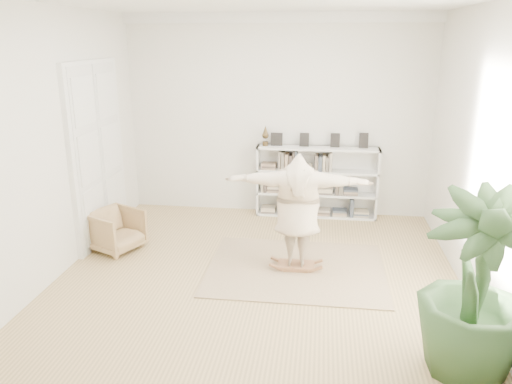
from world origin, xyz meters
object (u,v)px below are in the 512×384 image
armchair (116,230)px  rocker_board (296,265)px  bookshelf (316,183)px  person (298,208)px  houseplant (476,286)px

armchair → rocker_board: size_ratio=1.37×
bookshelf → armchair: bookshelf is taller
bookshelf → person: size_ratio=1.11×
person → houseplant: bearing=131.1°
armchair → rocker_board: 2.84m
houseplant → bookshelf: bearing=109.6°
armchair → houseplant: bearing=-92.3°
bookshelf → armchair: (-3.04, -1.99, -0.31)m
person → houseplant: (1.79, -2.05, -0.00)m
bookshelf → rocker_board: bearing=-95.7°
rocker_board → houseplant: bearing=-48.9°
armchair → houseplant: houseplant is taller
houseplant → armchair: bearing=152.6°
houseplant → rocker_board: bearing=131.1°
bookshelf → houseplant: bearing=-70.4°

